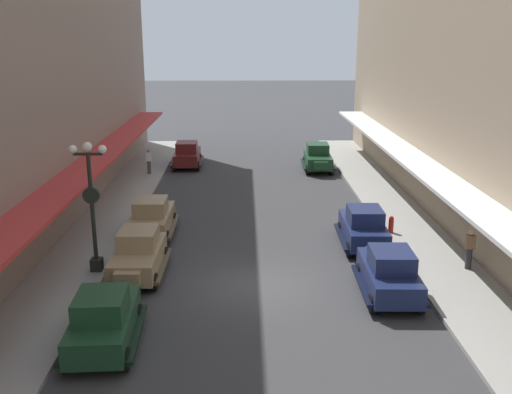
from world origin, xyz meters
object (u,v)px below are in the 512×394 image
Objects in this scene: parked_car_6 at (318,157)px; pedestrian_1 at (470,249)px; parked_car_1 at (364,226)px; lamp_post_with_clock at (92,202)px; parked_car_2 at (138,253)px; fire_hydrant at (391,224)px; pedestrian_0 at (149,161)px; parked_car_5 at (104,319)px; parked_car_0 at (389,272)px; parked_car_3 at (152,216)px; parked_car_4 at (187,154)px.

parked_car_6 is 18.50m from pedestrian_1.
lamp_post_with_clock is at bearing -165.44° from parked_car_1.
parked_car_2 is 5.21× the size of fire_hydrant.
parked_car_5 is at bearing -84.46° from pedestrian_0.
parked_car_5 is 2.63× the size of pedestrian_1.
parked_car_1 is at bearing -89.29° from parked_car_6.
parked_car_0 is 1.01× the size of parked_car_3.
parked_car_0 is 9.58m from parked_car_2.
lamp_post_with_clock is (-11.16, -2.90, 2.04)m from parked_car_1.
fire_hydrant is (1.59, 1.38, -0.38)m from parked_car_1.
pedestrian_1 is (13.00, -19.27, 0.05)m from parked_car_4.
parked_car_3 is (-9.64, 1.61, 0.00)m from parked_car_1.
parked_car_3 is 0.99× the size of parked_car_5.
parked_car_5 is at bearing -160.45° from parked_car_0.
parked_car_0 is at bearing -12.29° from parked_car_2.
pedestrian_0 is (-2.31, -2.62, 0.05)m from parked_car_4.
parked_car_0 is 1.00× the size of parked_car_6.
fire_hydrant is (10.98, -14.88, -0.38)m from parked_car_4.
parked_car_4 is 18.49m from fire_hydrant.
parked_car_1 is 1.00× the size of parked_car_4.
parked_car_2 is 19.35m from parked_car_4.
parked_car_6 is 13.84m from fire_hydrant.
pedestrian_1 is at bearing -0.44° from lamp_post_with_clock.
lamp_post_with_clock reaches higher than parked_car_4.
lamp_post_with_clock is (-1.77, -19.15, 2.04)m from parked_car_4.
parked_car_5 is 1.00× the size of parked_car_6.
parked_car_2 is 20.41m from parked_car_6.
parked_car_4 and parked_car_5 have the same top height.
parked_car_0 is at bearing -150.29° from pedestrian_1.
parked_car_5 is at bearing -138.47° from fire_hydrant.
parked_car_6 is 2.62× the size of pedestrian_1.
pedestrian_0 is (-2.15, 22.12, 0.05)m from parked_car_5.
fire_hydrant is at bearing -42.70° from pedestrian_0.
parked_car_4 is 19.34m from lamp_post_with_clock.
parked_car_5 is at bearing -138.36° from parked_car_1.
parked_car_6 is (9.36, 23.58, 0.00)m from parked_car_5.
parked_car_3 is 10.09m from parked_car_5.
parked_car_1 is 11.71m from lamp_post_with_clock.
pedestrian_1 is (13.07, 0.08, 0.05)m from parked_car_2.
parked_car_0 is 1.01× the size of parked_car_2.
parked_car_4 is 9.27m from parked_car_6.
parked_car_4 is 23.24m from pedestrian_1.
parked_car_6 reaches higher than pedestrian_0.
parked_car_4 is at bearing 89.79° from parked_car_2.
lamp_post_with_clock is at bearing 168.59° from parked_car_0.
lamp_post_with_clock is (-1.70, 0.19, 2.04)m from parked_car_2.
parked_car_5 is at bearing -90.93° from parked_car_2.
parked_car_6 is at bearing 90.71° from parked_car_1.
parked_car_6 is 5.24× the size of fire_hydrant.
parked_car_3 is 12.20m from pedestrian_0.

